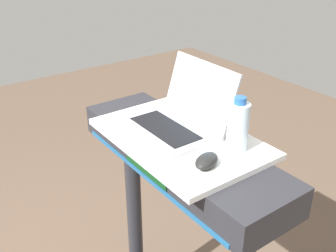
{
  "coord_description": "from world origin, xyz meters",
  "views": [
    {
      "loc": [
        0.95,
        -0.04,
        1.78
      ],
      "look_at": [
        0.0,
        0.65,
        1.18
      ],
      "focal_mm": 42.48,
      "sensor_mm": 36.0,
      "label": 1
    }
  ],
  "objects": [
    {
      "name": "laptop",
      "position": [
        -0.04,
        0.73,
        1.18
      ],
      "size": [
        0.33,
        0.28,
        0.22
      ],
      "rotation": [
        0.0,
        0.0,
        0.07
      ],
      "color": "#B7B7BC",
      "rests_on": "desk_board"
    },
    {
      "name": "computer_mouse",
      "position": [
        0.2,
        0.65,
        1.15
      ],
      "size": [
        0.1,
        0.12,
        0.03
      ],
      "primitive_type": "ellipsoid",
      "rotation": [
        0.0,
        0.0,
        0.41
      ],
      "color": "black",
      "rests_on": "desk_board"
    },
    {
      "name": "desk_board",
      "position": [
        0.0,
        0.7,
        1.12
      ],
      "size": [
        0.6,
        0.4,
        0.02
      ],
      "primitive_type": "cube",
      "color": "white",
      "rests_on": "treadmill_base"
    },
    {
      "name": "water_bottle",
      "position": [
        0.18,
        0.79,
        1.22
      ],
      "size": [
        0.07,
        0.07,
        0.18
      ],
      "color": "silver",
      "rests_on": "desk_board"
    }
  ]
}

